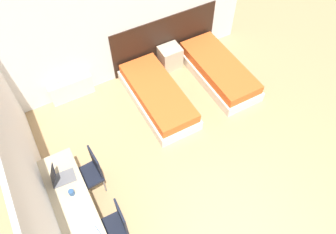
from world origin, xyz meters
name	(u,v)px	position (x,y,z in m)	size (l,w,h in m)	color
wall_back	(120,21)	(0.00, 4.08, 1.35)	(5.48, 0.05, 2.70)	white
wall_left	(26,157)	(-2.26, 2.03, 1.35)	(0.05, 5.06, 2.70)	white
headboard_panel	(165,40)	(0.93, 4.05, 0.56)	(2.42, 0.03, 1.12)	black
bed_near_window	(158,96)	(0.20, 3.02, 0.20)	(0.87, 1.99, 0.41)	silver
bed_near_door	(219,71)	(1.65, 3.02, 0.20)	(0.87, 1.99, 0.41)	silver
nightstand	(170,57)	(0.93, 3.82, 0.25)	(0.45, 0.38, 0.51)	beige
radiator	(72,90)	(-1.24, 3.96, 0.23)	(0.86, 0.12, 0.47)	silver
desk	(75,208)	(-1.98, 1.42, 0.57)	(0.53, 1.81, 0.74)	#C6B28E
chair_near_laptop	(91,172)	(-1.57, 1.91, 0.51)	(0.43, 0.43, 0.94)	black
chair_near_notebook	(115,225)	(-1.57, 0.94, 0.51)	(0.42, 0.42, 0.94)	black
laptop	(60,177)	(-2.00, 1.86, 0.81)	(0.36, 0.25, 0.34)	slate
mug	(72,193)	(-1.93, 1.56, 0.79)	(0.08, 0.08, 0.09)	#2D5184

